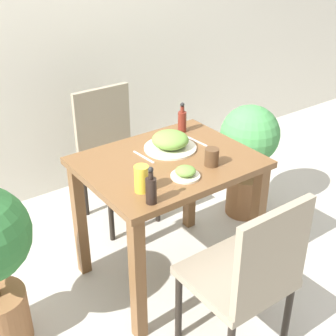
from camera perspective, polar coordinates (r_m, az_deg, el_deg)
The scene contains 14 objects.
ground_plane at distance 2.85m, azimuth 0.00°, elevation -12.47°, with size 16.00×16.00×0.00m, color #B7B2A8.
wall_back at distance 3.32m, azimuth -13.77°, elevation 17.95°, with size 8.00×0.05×2.60m.
dining_table at distance 2.49m, azimuth 0.00°, elevation -1.74°, with size 0.89×0.70×0.75m.
chair_near at distance 2.10m, azimuth 9.82°, elevation -12.61°, with size 0.42×0.42×0.89m.
chair_far at distance 3.11m, azimuth -6.79°, elevation 2.32°, with size 0.42×0.42×0.89m.
food_plate at distance 2.51m, azimuth 0.27°, elevation 3.25°, with size 0.28×0.28×0.10m.
side_plate at distance 2.25m, azimuth 2.14°, elevation -0.59°, with size 0.14×0.14×0.06m.
drink_cup at distance 2.36m, azimuth 5.35°, elevation 1.33°, with size 0.07×0.07×0.09m.
juice_glass at distance 2.12m, azimuth -3.24°, elevation -1.32°, with size 0.07×0.07×0.13m.
sauce_bottle at distance 2.03m, azimuth -2.08°, elevation -2.60°, with size 0.05×0.05×0.18m.
condiment_bottle at distance 2.71m, azimuth 1.74°, elevation 5.80°, with size 0.05×0.05×0.18m.
fork_utensil at distance 2.44m, azimuth -2.99°, elevation 1.35°, with size 0.02×0.17×0.00m.
spoon_utensil at distance 2.63m, azimuth 3.31°, elevation 3.37°, with size 0.03×0.19×0.00m.
potted_plant_right at distance 3.15m, azimuth 9.80°, elevation 2.22°, with size 0.39×0.39×0.80m.
Camera 1 is at (-1.26, -1.74, 1.87)m, focal length 50.00 mm.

